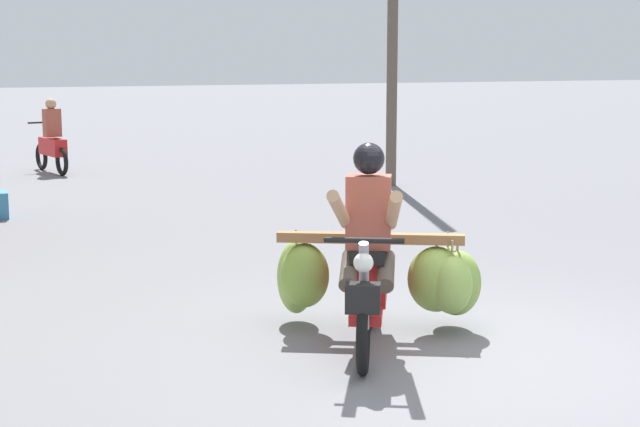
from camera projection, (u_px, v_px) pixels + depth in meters
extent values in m
plane|color=slate|center=(472.00, 361.00, 7.22)|extent=(120.00, 120.00, 0.00)
torus|color=black|center=(363.00, 336.00, 6.88)|extent=(0.32, 0.54, 0.56)
torus|color=black|center=(370.00, 294.00, 8.06)|extent=(0.32, 0.54, 0.56)
cube|color=red|center=(367.00, 312.00, 7.36)|extent=(0.46, 0.61, 0.08)
cube|color=red|center=(369.00, 276.00, 7.73)|extent=(0.54, 0.70, 0.36)
cube|color=black|center=(369.00, 251.00, 7.61)|extent=(0.50, 0.65, 0.10)
cylinder|color=gray|center=(364.00, 287.00, 6.88)|extent=(0.19, 0.28, 0.69)
cylinder|color=black|center=(364.00, 240.00, 6.79)|extent=(0.52, 0.28, 0.04)
sphere|color=silver|center=(363.00, 263.00, 6.73)|extent=(0.14, 0.14, 0.14)
cube|color=black|center=(363.00, 298.00, 6.73)|extent=(0.29, 0.25, 0.20)
cube|color=red|center=(364.00, 294.00, 6.83)|extent=(0.21, 0.30, 0.04)
cube|color=olive|center=(370.00, 238.00, 7.83)|extent=(1.39, 0.76, 0.08)
cube|color=olive|center=(371.00, 238.00, 8.01)|extent=(1.24, 0.67, 0.06)
ellipsoid|color=#8DB150|center=(447.00, 279.00, 8.11)|extent=(0.38, 0.36, 0.54)
cylinder|color=#998459|center=(448.00, 241.00, 8.06)|extent=(0.02, 0.02, 0.16)
ellipsoid|color=olive|center=(305.00, 275.00, 7.95)|extent=(0.54, 0.53, 0.53)
cylinder|color=#998459|center=(305.00, 241.00, 7.90)|extent=(0.02, 0.02, 0.10)
ellipsoid|color=#84A746|center=(436.00, 279.00, 7.85)|extent=(0.59, 0.57, 0.53)
cylinder|color=#998459|center=(437.00, 244.00, 7.81)|extent=(0.02, 0.02, 0.10)
ellipsoid|color=#8EB150|center=(451.00, 285.00, 7.75)|extent=(0.44, 0.43, 0.47)
cylinder|color=#998459|center=(452.00, 250.00, 7.70)|extent=(0.02, 0.02, 0.16)
ellipsoid|color=#8EB251|center=(296.00, 277.00, 8.23)|extent=(0.39, 0.37, 0.63)
cylinder|color=#998459|center=(296.00, 237.00, 8.17)|extent=(0.02, 0.02, 0.12)
ellipsoid|color=#81A544|center=(457.00, 283.00, 7.93)|extent=(0.46, 0.43, 0.53)
cylinder|color=#998459|center=(458.00, 245.00, 7.87)|extent=(0.02, 0.02, 0.15)
cube|color=#994738|center=(369.00, 212.00, 7.44)|extent=(0.40, 0.35, 0.56)
sphere|color=black|center=(369.00, 159.00, 7.36)|extent=(0.24, 0.24, 0.24)
cylinder|color=tan|center=(393.00, 211.00, 7.08)|extent=(0.36, 0.70, 0.39)
cylinder|color=tan|center=(340.00, 210.00, 7.11)|extent=(0.44, 0.66, 0.39)
cylinder|color=#4C4238|center=(386.00, 271.00, 7.38)|extent=(0.31, 0.45, 0.27)
cylinder|color=#4C4238|center=(349.00, 270.00, 7.41)|extent=(0.31, 0.45, 0.27)
torus|color=black|center=(42.00, 157.00, 18.88)|extent=(0.20, 0.52, 0.52)
torus|color=black|center=(62.00, 162.00, 17.99)|extent=(0.20, 0.52, 0.52)
cube|color=red|center=(53.00, 147.00, 18.31)|extent=(0.45, 0.93, 0.32)
cylinder|color=black|center=(41.00, 122.00, 18.73)|extent=(0.49, 0.15, 0.04)
cube|color=#994738|center=(52.00, 123.00, 18.22)|extent=(0.34, 0.27, 0.52)
sphere|color=tan|center=(51.00, 104.00, 18.18)|extent=(0.20, 0.20, 0.20)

